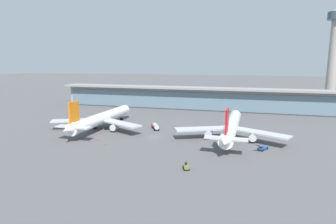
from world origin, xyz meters
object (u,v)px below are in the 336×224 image
Objects in this scene: service_truck_mid_apron_blue at (263,148)px; safety_cone_echo at (59,135)px; airliner_centre_stand at (231,127)px; safety_cone_bravo at (98,139)px; airliner_left_stand at (102,118)px; safety_cone_alpha at (105,144)px; service_truck_near_nose_red at (155,126)px; service_truck_under_wing_olive at (186,167)px; safety_cone_delta at (103,140)px; safety_cone_charlie at (99,139)px; control_tower at (334,51)px.

service_truck_mid_apron_blue is 9.34× the size of safety_cone_echo.
airliner_centre_stand reaches higher than safety_cone_bravo.
airliner_left_stand is at bearing 57.01° from safety_cone_echo.
airliner_centre_stand is at bearing 26.48° from safety_cone_alpha.
service_truck_mid_apron_blue is (72.47, -13.27, -4.21)m from airliner_left_stand.
service_truck_near_nose_red is 2.62× the size of service_truck_under_wing_olive.
safety_cone_delta is at bearing -120.00° from service_truck_near_nose_red.
safety_cone_charlie is 1.00× the size of safety_cone_echo.
service_truck_near_nose_red is 12.30× the size of safety_cone_bravo.
airliner_centre_stand is 85.31× the size of safety_cone_bravo.
safety_cone_echo is at bearing -177.31° from service_truck_mid_apron_blue.
service_truck_near_nose_red is 50.98m from service_truck_mid_apron_blue.
airliner_centre_stand is 35.94m from service_truck_near_nose_red.
service_truck_mid_apron_blue reaches higher than service_truck_under_wing_olive.
safety_cone_alpha and safety_cone_charlie have the same top height.
safety_cone_delta is 1.00× the size of safety_cone_echo.
airliner_left_stand reaches higher than safety_cone_charlie.
service_truck_under_wing_olive is 0.05× the size of control_tower.
airliner_centre_stand reaches higher than safety_cone_delta.
safety_cone_charlie is (8.18, -17.00, -4.70)m from airliner_left_stand.
safety_cone_bravo is at bearing -65.85° from airliner_left_stand.
airliner_left_stand is 85.21× the size of safety_cone_echo.
service_truck_near_nose_red is at bearing 32.11° from safety_cone_echo.
service_truck_mid_apron_blue is 0.09× the size of control_tower.
airliner_centre_stand is at bearing -121.66° from control_tower.
airliner_left_stand is 6.93× the size of service_truck_near_nose_red.
service_truck_under_wing_olive is 4.69× the size of safety_cone_echo.
service_truck_mid_apron_blue is (12.08, -12.86, -4.21)m from airliner_centre_stand.
control_tower is at bearing 48.54° from safety_cone_alpha.
airliner_left_stand is 85.21× the size of safety_cone_charlie.
control_tower is 101.48× the size of safety_cone_echo.
airliner_centre_stand is 85.31× the size of safety_cone_echo.
airliner_centre_stand is 85.31× the size of safety_cone_charlie.
service_truck_near_nose_red is 28.24m from safety_cone_charlie.
service_truck_mid_apron_blue reaches higher than safety_cone_echo.
safety_cone_alpha is (-57.97, -10.01, -0.49)m from service_truck_mid_apron_blue.
service_truck_near_nose_red is 0.12× the size of control_tower.
airliner_centre_stand is 0.84× the size of control_tower.
airliner_centre_stand is at bearing 17.63° from safety_cone_charlie.
control_tower is at bearing 40.81° from safety_cone_echo.
safety_cone_charlie is at bearing -162.37° from airliner_centre_stand.
airliner_left_stand is 60.39m from airliner_centre_stand.
airliner_left_stand is at bearing 120.50° from safety_cone_delta.
safety_cone_charlie is (-52.21, -16.59, -4.70)m from airliner_centre_stand.
service_truck_near_nose_red is at bearing 12.49° from airliner_left_stand.
safety_cone_delta is (-49.33, -18.36, -4.70)m from airliner_centre_stand.
service_truck_under_wing_olive is at bearing -131.11° from service_truck_mid_apron_blue.
safety_cone_delta is (-61.41, -5.51, -0.49)m from service_truck_mid_apron_blue.
safety_cone_charlie is at bearing 62.64° from safety_cone_bravo.
safety_cone_charlie is at bearing -134.68° from control_tower.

